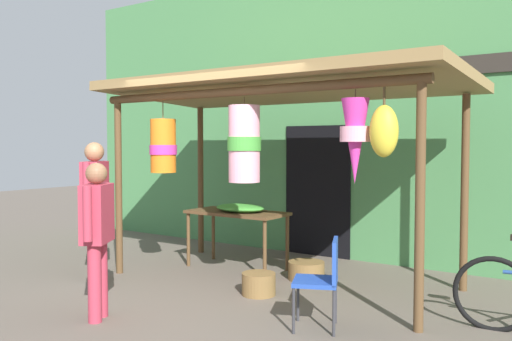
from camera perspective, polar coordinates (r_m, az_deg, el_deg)
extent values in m
plane|color=#60564C|center=(6.35, -4.00, -12.84)|extent=(30.00, 30.00, 0.00)
cube|color=#47844C|center=(8.37, 7.28, 6.14)|extent=(9.72, 0.25, 4.41)
cube|color=#2D2823|center=(8.29, 6.84, 9.85)|extent=(8.75, 0.04, 0.24)
cube|color=black|center=(8.29, 6.54, -2.16)|extent=(1.10, 0.03, 2.00)
cylinder|color=brown|center=(7.32, -14.39, -1.71)|extent=(0.09, 0.09, 2.30)
cylinder|color=brown|center=(5.07, 17.03, -3.69)|extent=(0.09, 0.09, 2.30)
cylinder|color=brown|center=(8.52, -5.90, -1.03)|extent=(0.09, 0.09, 2.30)
cylinder|color=brown|center=(6.68, 21.30, -2.23)|extent=(0.09, 0.09, 2.30)
cylinder|color=brown|center=(5.98, -1.63, 8.41)|extent=(4.19, 0.10, 0.10)
cylinder|color=brown|center=(7.41, 6.07, 8.46)|extent=(4.19, 0.10, 0.10)
cube|color=olive|center=(6.68, 2.63, 8.84)|extent=(4.49, 2.18, 0.23)
cylinder|color=brown|center=(6.81, -9.86, 6.32)|extent=(0.01, 0.01, 0.22)
cylinder|color=orange|center=(6.80, -9.83, 2.60)|extent=(0.32, 0.32, 0.67)
cylinder|color=#D13399|center=(6.80, -9.83, 2.18)|extent=(0.34, 0.34, 0.12)
cylinder|color=brown|center=(6.06, -1.27, 7.40)|extent=(0.01, 0.01, 0.10)
cylinder|color=pink|center=(6.04, -1.26, 2.84)|extent=(0.35, 0.35, 0.87)
cylinder|color=green|center=(6.04, -1.26, 2.85)|extent=(0.38, 0.38, 0.16)
cylinder|color=brown|center=(5.34, 10.53, 8.02)|extent=(0.01, 0.01, 0.09)
cone|color=#D13399|center=(5.32, 10.48, 3.07)|extent=(0.27, 0.27, 0.83)
cylinder|color=pink|center=(5.32, 10.49, 3.83)|extent=(0.29, 0.29, 0.15)
cylinder|color=#4C3D23|center=(5.18, 13.48, 7.72)|extent=(0.02, 0.02, 0.17)
ellipsoid|color=yellow|center=(5.16, 13.44, 4.09)|extent=(0.27, 0.23, 0.49)
cube|color=brown|center=(7.41, -2.04, -4.51)|extent=(1.39, 0.66, 0.04)
cylinder|color=brown|center=(7.65, -7.20, -7.29)|extent=(0.05, 0.05, 0.75)
cylinder|color=brown|center=(6.88, 0.93, -8.40)|extent=(0.05, 0.05, 0.75)
cylinder|color=brown|center=(8.07, -4.56, -6.75)|extent=(0.05, 0.05, 0.75)
cylinder|color=brown|center=(7.35, 3.35, -7.69)|extent=(0.05, 0.05, 0.75)
ellipsoid|color=green|center=(7.35, -1.71, -3.99)|extent=(0.72, 0.50, 0.11)
ellipsoid|color=red|center=(7.24, -1.27, -4.05)|extent=(0.32, 0.25, 0.08)
cube|color=#2347A8|center=(5.09, 6.32, -11.65)|extent=(0.53, 0.53, 0.04)
cube|color=#2347A8|center=(5.04, 8.40, -9.49)|extent=(0.19, 0.38, 0.40)
cylinder|color=#333338|center=(5.34, 4.48, -13.41)|extent=(0.03, 0.03, 0.44)
cylinder|color=#333338|center=(5.00, 4.01, -14.55)|extent=(0.03, 0.03, 0.44)
cylinder|color=#333338|center=(5.32, 8.45, -13.51)|extent=(0.03, 0.03, 0.44)
cylinder|color=#333338|center=(4.97, 8.28, -14.67)|extent=(0.03, 0.03, 0.44)
cylinder|color=brown|center=(6.23, 0.28, -11.96)|extent=(0.38, 0.38, 0.25)
cylinder|color=brown|center=(6.94, 5.37, -10.54)|extent=(0.46, 0.46, 0.23)
torus|color=black|center=(5.51, 23.88, -11.94)|extent=(0.71, 0.12, 0.71)
cylinder|color=silver|center=(6.90, -16.96, -8.04)|extent=(0.13, 0.13, 0.86)
cylinder|color=silver|center=(7.07, -16.40, -7.78)|extent=(0.13, 0.13, 0.86)
cube|color=#B23347|center=(6.89, -16.76, -1.75)|extent=(0.39, 0.46, 0.64)
cylinder|color=#B23347|center=(6.65, -17.58, -1.64)|extent=(0.08, 0.08, 0.58)
cylinder|color=#B23347|center=(7.12, -16.00, -1.34)|extent=(0.08, 0.08, 0.58)
sphere|color=#9E704C|center=(6.87, -16.81, 1.91)|extent=(0.24, 0.24, 0.24)
cylinder|color=#B23347|center=(5.64, -16.15, -10.98)|extent=(0.13, 0.13, 0.76)
cylinder|color=#B23347|center=(5.47, -16.77, -11.40)|extent=(0.13, 0.13, 0.76)
cube|color=#B23347|center=(5.44, -16.55, -4.39)|extent=(0.40, 0.46, 0.57)
cylinder|color=#B23347|center=(5.67, -15.70, -3.80)|extent=(0.08, 0.08, 0.51)
cylinder|color=#B23347|center=(5.19, -17.49, -4.41)|extent=(0.08, 0.08, 0.51)
sphere|color=#896042|center=(5.40, -16.61, -0.30)|extent=(0.21, 0.21, 0.21)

